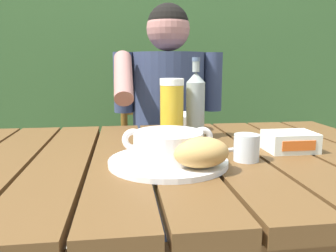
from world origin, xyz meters
TOP-DOWN VIEW (x-y plane):
  - dining_table at (0.00, 0.00)m, footprint 1.24×0.82m
  - hedge_backdrop at (0.18, 1.82)m, footprint 3.44×0.87m
  - chair_near_diner at (0.08, 0.85)m, footprint 0.43×0.44m
  - person_eating at (0.08, 0.65)m, footprint 0.48×0.47m
  - serving_plate at (-0.03, -0.09)m, footprint 0.27×0.27m
  - soup_bowl at (-0.03, -0.09)m, footprint 0.21×0.16m
  - bread_roll at (0.03, -0.16)m, footprint 0.13×0.11m
  - beer_glass at (0.02, 0.15)m, footprint 0.07×0.07m
  - beer_bottle at (0.10, 0.18)m, footprint 0.06×0.06m
  - water_glass_small at (0.16, -0.08)m, footprint 0.06×0.06m
  - butter_tub at (0.31, -0.01)m, footprint 0.13×0.10m
  - table_knife at (0.12, 0.00)m, footprint 0.14×0.06m
  - diner_bowl at (0.08, 0.31)m, footprint 0.15×0.15m

SIDE VIEW (x-z plane):
  - chair_near_diner at x=0.08m, z-range 0.00..0.94m
  - dining_table at x=0.00m, z-range 0.28..1.05m
  - person_eating at x=0.08m, z-range 0.11..1.36m
  - table_knife at x=0.12m, z-range 0.77..0.78m
  - serving_plate at x=-0.03m, z-range 0.77..0.78m
  - butter_tub at x=0.31m, z-range 0.77..0.82m
  - diner_bowl at x=0.08m, z-range 0.77..0.82m
  - water_glass_small at x=0.16m, z-range 0.77..0.83m
  - bread_roll at x=0.03m, z-range 0.78..0.84m
  - soup_bowl at x=-0.03m, z-range 0.78..0.85m
  - beer_glass at x=0.02m, z-range 0.77..0.95m
  - beer_bottle at x=0.10m, z-range 0.75..1.00m
  - hedge_backdrop at x=0.18m, z-range -0.03..1.99m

